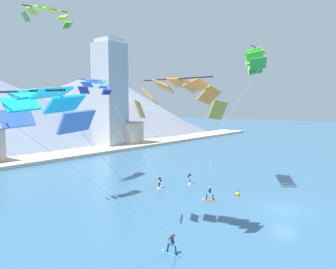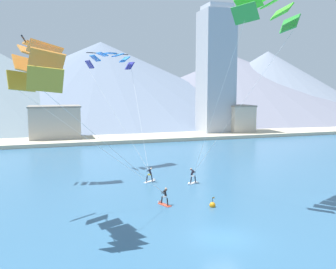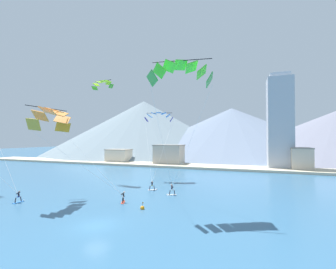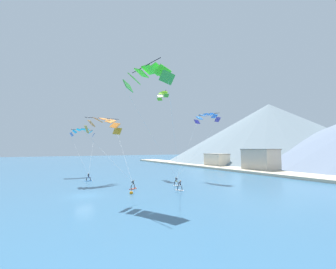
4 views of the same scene
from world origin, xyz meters
The scene contains 17 objects.
ground_plane centered at (0.00, 0.00, 0.00)m, with size 400.00×400.00×0.00m, color #336084.
kitesurfer_near_lead centered at (-1.88, 8.66, 0.47)m, with size 1.05×1.76×1.69m.
kitesurfer_near_trail centered at (3.34, 14.91, 0.56)m, with size 1.68×1.27×1.79m.
kitesurfer_mid_center centered at (-16.14, 3.62, 0.53)m, with size 0.60×1.76×1.77m.
kitesurfer_far_left centered at (-0.79, 17.13, 0.56)m, with size 1.71×1.22×1.79m.
parafoil_kite_near_lead centered at (-12.28, 5.63, 12.46)m, with size 12.66×8.25×12.66m.
parafoil_kite_near_trail centered at (7.30, 7.14, 17.80)m, with size 8.22×10.62×17.76m.
parafoil_kite_far_left centered at (-3.63, 26.98, 14.41)m, with size 6.67×11.43×13.89m.
parafoil_kite_distant_high_outer centered at (-14.79, 21.41, 21.41)m, with size 5.44×2.08×1.99m.
race_marker_buoy centered at (2.15, 6.70, 0.16)m, with size 0.56×0.56×1.02m.
shoreline_strip centered at (0.00, 51.33, 0.35)m, with size 180.00×10.00×0.70m, color beige.
shore_building_harbour_front centered at (-10.65, 54.12, 3.58)m, with size 9.98×7.12×7.13m.
shore_building_promenade_mid centered at (-31.13, 54.42, 2.64)m, with size 8.97×6.19×5.25m.
shore_building_quay_east centered at (29.62, 53.05, 3.37)m, with size 5.62×6.38×6.72m.
highrise_tower centered at (24.57, 55.03, 14.19)m, with size 7.00×7.00×28.81m.
mountain_peak_central_summit centered at (6.81, 114.88, 13.49)m, with size 120.90×120.90×26.97m.
mountain_peak_east_shoulder centered at (-46.00, 107.62, 16.41)m, with size 116.27×116.27×32.83m.
Camera 3 is at (15.23, -20.17, 9.28)m, focal length 24.00 mm.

